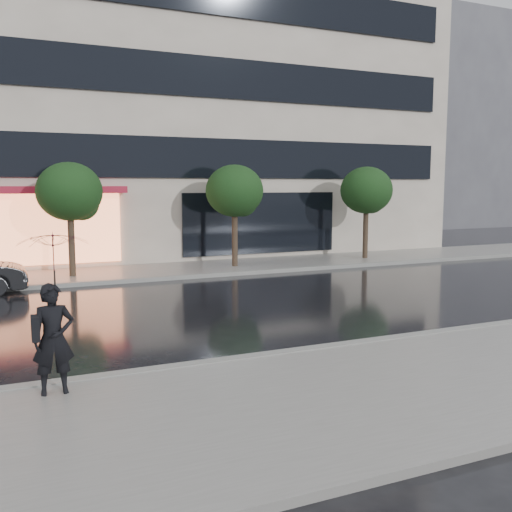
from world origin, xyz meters
TOP-DOWN VIEW (x-y plane):
  - ground at (0.00, 0.00)m, footprint 120.00×120.00m
  - sidewalk_near at (0.00, -3.25)m, footprint 60.00×4.50m
  - sidewalk_far at (0.00, 10.25)m, footprint 60.00×3.50m
  - curb_near at (0.00, -1.00)m, footprint 60.00×0.25m
  - curb_far at (0.00, 8.50)m, footprint 60.00×0.25m
  - office_building at (-0.00, 17.97)m, footprint 30.00×12.76m
  - bg_building_right at (26.00, 28.00)m, footprint 12.00×12.00m
  - tree_mid_west at (-2.94, 10.03)m, footprint 2.20×2.20m
  - tree_mid_east at (3.06, 10.03)m, footprint 2.20×2.20m
  - tree_far_east at (9.06, 10.03)m, footprint 2.20×2.20m
  - pedestrian_with_umbrella at (-4.46, -1.50)m, footprint 1.02×1.04m

SIDE VIEW (x-z plane):
  - ground at x=0.00m, z-range 0.00..0.00m
  - sidewalk_near at x=0.00m, z-range 0.00..0.12m
  - sidewalk_far at x=0.00m, z-range 0.00..0.12m
  - curb_near at x=0.00m, z-range 0.00..0.14m
  - curb_far at x=0.00m, z-range 0.00..0.14m
  - pedestrian_with_umbrella at x=-4.46m, z-range 0.53..2.96m
  - tree_mid_west at x=-2.94m, z-range 0.93..4.92m
  - tree_mid_east at x=3.06m, z-range 0.93..4.92m
  - tree_far_east at x=9.06m, z-range 0.93..4.92m
  - bg_building_right at x=26.00m, z-range 0.00..16.00m
  - office_building at x=0.00m, z-range 0.00..18.00m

